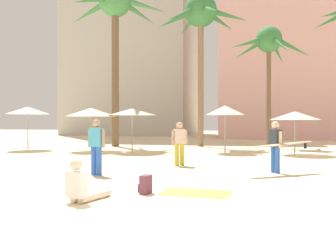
# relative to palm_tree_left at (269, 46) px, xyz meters

# --- Properties ---
(ground) EXTENTS (120.00, 120.00, 0.00)m
(ground) POSITION_rel_palm_tree_left_xyz_m (-3.41, -17.86, -6.46)
(ground) COLOR beige
(hotel_pink) EXTENTS (16.32, 9.47, 17.32)m
(hotel_pink) POSITION_rel_palm_tree_left_xyz_m (4.02, 14.78, 2.20)
(hotel_pink) COLOR beige
(hotel_pink) RESTS_ON ground
(palm_tree_left) EXTENTS (4.98, 4.81, 7.70)m
(palm_tree_left) POSITION_rel_palm_tree_left_xyz_m (0.00, 0.00, 0.00)
(palm_tree_left) COLOR brown
(palm_tree_left) RESTS_ON ground
(palm_tree_center) EXTENTS (6.94, 6.50, 10.70)m
(palm_tree_center) POSITION_rel_palm_tree_left_xyz_m (-9.81, -1.51, 2.39)
(palm_tree_center) COLOR brown
(palm_tree_center) RESTS_ON ground
(palm_tree_right) EXTENTS (6.07, 5.35, 9.97)m
(palm_tree_right) POSITION_rel_palm_tree_left_xyz_m (-4.35, -0.26, 1.91)
(palm_tree_right) COLOR #896B4C
(palm_tree_right) RESTS_ON ground
(cafe_umbrella_0) EXTENTS (2.52, 2.52, 2.32)m
(cafe_umbrella_0) POSITION_rel_palm_tree_left_xyz_m (-7.20, -5.88, -4.32)
(cafe_umbrella_0) COLOR gray
(cafe_umbrella_0) RESTS_ON ground
(cafe_umbrella_1) EXTENTS (2.41, 2.41, 2.48)m
(cafe_umbrella_1) POSITION_rel_palm_tree_left_xyz_m (-13.54, -5.65, -4.19)
(cafe_umbrella_1) COLOR gray
(cafe_umbrella_1) RESTS_ON ground
(cafe_umbrella_3) EXTENTS (2.01, 2.01, 2.46)m
(cafe_umbrella_3) POSITION_rel_palm_tree_left_xyz_m (-2.39, -5.15, -4.24)
(cafe_umbrella_3) COLOR gray
(cafe_umbrella_3) RESTS_ON ground
(cafe_umbrella_5) EXTENTS (2.46, 2.46, 2.13)m
(cafe_umbrella_5) POSITION_rel_palm_tree_left_xyz_m (1.02, -5.33, -4.54)
(cafe_umbrella_5) COLOR gray
(cafe_umbrella_5) RESTS_ON ground
(cafe_umbrella_6) EXTENTS (2.76, 2.76, 2.38)m
(cafe_umbrella_6) POSITION_rel_palm_tree_left_xyz_m (-9.66, -5.61, -4.31)
(cafe_umbrella_6) COLOR gray
(cafe_umbrella_6) RESTS_ON ground
(beach_towel) EXTENTS (1.61, 1.03, 0.01)m
(beach_towel) POSITION_rel_palm_tree_left_xyz_m (-2.25, -16.14, -6.45)
(beach_towel) COLOR #F4CC4C
(beach_towel) RESTS_ON ground
(backpack) EXTENTS (0.28, 0.33, 0.42)m
(backpack) POSITION_rel_palm_tree_left_xyz_m (-3.35, -16.48, -6.26)
(backpack) COLOR brown
(backpack) RESTS_ON ground
(person_mid_left) EXTENTS (2.57, 2.07, 1.63)m
(person_mid_left) POSITION_rel_palm_tree_left_xyz_m (-0.30, -12.43, -5.56)
(person_mid_left) COLOR blue
(person_mid_left) RESTS_ON ground
(person_near_left) EXTENTS (0.65, 1.07, 0.90)m
(person_near_left) POSITION_rel_palm_tree_left_xyz_m (-4.35, -17.55, -6.16)
(person_near_left) COLOR beige
(person_near_left) RESTS_ON ground
(person_mid_center) EXTENTS (0.58, 0.38, 1.61)m
(person_mid_center) POSITION_rel_palm_tree_left_xyz_m (-3.62, -11.12, -5.58)
(person_mid_center) COLOR gold
(person_mid_center) RESTS_ON ground
(person_far_left) EXTENTS (0.61, 0.30, 1.69)m
(person_far_left) POSITION_rel_palm_tree_left_xyz_m (-5.62, -14.01, -5.53)
(person_far_left) COLOR blue
(person_far_left) RESTS_ON ground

